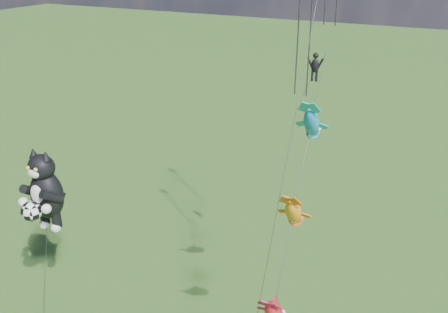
% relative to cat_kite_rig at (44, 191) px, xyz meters
% --- Properties ---
extents(cat_kite_rig, '(2.74, 4.24, 11.93)m').
position_rel_cat_kite_rig_xyz_m(cat_kite_rig, '(0.00, 0.00, 0.00)').
color(cat_kite_rig, brown).
rests_on(cat_kite_rig, ground).
extents(fish_windsock_rig, '(2.10, 15.88, 18.44)m').
position_rel_cat_kite_rig_xyz_m(fish_windsock_rig, '(16.84, -2.00, 1.20)').
color(fish_windsock_rig, brown).
rests_on(fish_windsock_rig, ground).
extents(parafoil_rig, '(2.54, 17.47, 27.83)m').
position_rel_cat_kite_rig_xyz_m(parafoil_rig, '(15.03, 6.71, 10.29)').
color(parafoil_rig, brown).
rests_on(parafoil_rig, ground).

